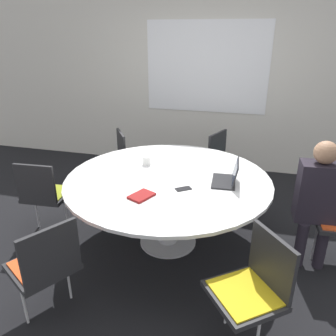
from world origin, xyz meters
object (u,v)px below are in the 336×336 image
Objects in this scene: spiral_notebook at (142,196)px; handbag at (96,183)px; chair_1 at (225,160)px; person_0 at (318,195)px; cell_phone at (183,189)px; coffee_cup at (147,161)px; chair_5 at (253,284)px; laptop at (229,177)px; chair_2 at (131,156)px; chair_3 at (44,191)px; chair_4 at (45,262)px.

spiral_notebook is 0.70× the size of handbag.
chair_1 is 1.78m from spiral_notebook.
cell_phone is (-1.17, -0.27, 0.05)m from person_0.
coffee_cup is 0.69m from cell_phone.
chair_5 is 1.14m from spiral_notebook.
person_0 is 0.80m from laptop.
laptop is (1.36, -1.01, 0.29)m from chair_2.
chair_1 is 2.22m from chair_3.
chair_3 is at bearing -28.74° from chair_1.
chair_4 is 1.70m from laptop.
chair_5 is at bearing 11.71° from laptop.
laptop reaches higher than handbag.
spiral_notebook is at bearing -9.73° from chair_2.
person_0 is 1.68m from coffee_cup.
chair_4 is at bearing -59.40° from chair_3.
chair_2 is at bearing 22.61° from handbag.
chair_4 is at bearing -102.13° from coffee_cup.
handbag is (-0.63, 2.01, -0.36)m from chair_4.
chair_4 is 1.00× the size of chair_5.
chair_1 reaches higher than coffee_cup.
cell_phone is 0.43× the size of handbag.
chair_4 is 9.60× the size of coffee_cup.
handbag is (0.06, 1.01, -0.36)m from chair_3.
chair_5 reaches higher than handbag.
laptop reaches higher than chair_3.
person_0 reaches higher than chair_3.
coffee_cup is at bearing -2.25° from chair_2.
chair_3 is 1.00× the size of chair_5.
handbag is (-1.81, 0.82, -0.66)m from laptop.
chair_3 is 0.71× the size of person_0.
handbag is (-0.46, -0.19, -0.36)m from chair_2.
chair_4 is 0.90m from spiral_notebook.
chair_4 is at bearing -29.41° from chair_2.
chair_5 is 2.47× the size of laptop.
coffee_cup is 1.28m from handbag.
chair_4 is 2.47× the size of laptop.
chair_5 is 9.60× the size of coffee_cup.
person_0 is at bearing 13.15° from cell_phone.
laptop reaches higher than coffee_cup.
coffee_cup is at bearing -108.32° from laptop.
coffee_cup is at bearing 18.70° from chair_4.
coffee_cup is at bearing -10.29° from person_0.
chair_1 is at bearing -54.98° from person_0.
spiral_notebook is at bearing -49.09° from handbag.
chair_1 and chair_3 have the same top height.
person_0 reaches higher than chair_5.
person_0 is 3.33× the size of handbag.
chair_3 is at bearing 65.33° from chair_4.
chair_1 is 1.00× the size of chair_5.
chair_3 is 5.49× the size of cell_phone.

